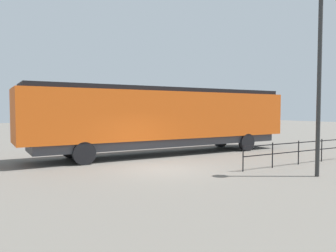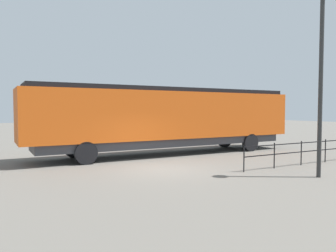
% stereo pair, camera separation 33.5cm
% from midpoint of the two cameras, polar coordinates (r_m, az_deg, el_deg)
% --- Properties ---
extents(ground_plane, '(120.00, 120.00, 0.00)m').
position_cam_midpoint_polar(ground_plane, '(14.37, -0.37, -7.61)').
color(ground_plane, '#666059').
extents(locomotive, '(2.87, 16.28, 3.88)m').
position_cam_midpoint_polar(locomotive, '(19.28, 2.08, 1.60)').
color(locomotive, '#D15114').
rests_on(locomotive, ground_plane).
extents(lamp_post, '(0.59, 0.59, 7.41)m').
position_cam_midpoint_polar(lamp_post, '(14.09, 26.11, 14.03)').
color(lamp_post, '#2D2D2D').
rests_on(lamp_post, ground_plane).
extents(platform_fence, '(0.05, 7.15, 1.14)m').
position_cam_midpoint_polar(platform_fence, '(16.61, 22.97, -3.85)').
color(platform_fence, black).
rests_on(platform_fence, ground_plane).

